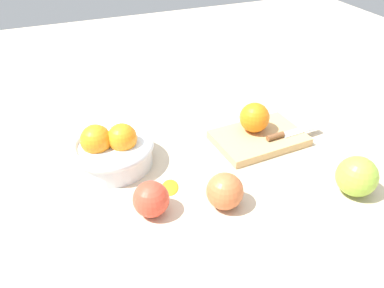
{
  "coord_description": "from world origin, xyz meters",
  "views": [
    {
      "loc": [
        -0.29,
        -0.59,
        0.53
      ],
      "look_at": [
        -0.03,
        0.06,
        0.04
      ],
      "focal_mm": 35.9,
      "sensor_mm": 36.0,
      "label": 1
    }
  ],
  "objects": [
    {
      "name": "citrus_peel",
      "position": [
        -0.11,
        -0.02,
        0.0
      ],
      "size": [
        0.05,
        0.06,
        0.01
      ],
      "primitive_type": "ellipsoid",
      "rotation": [
        0.0,
        0.0,
        4.34
      ],
      "color": "orange",
      "rests_on": "ground_plane"
    },
    {
      "name": "apple_front_center",
      "position": [
        -0.03,
        -0.1,
        0.04
      ],
      "size": [
        0.07,
        0.07,
        0.07
      ],
      "primitive_type": "sphere",
      "color": "#CC6638",
      "rests_on": "ground_plane"
    },
    {
      "name": "bowl",
      "position": [
        -0.2,
        0.11,
        0.04
      ],
      "size": [
        0.18,
        0.18,
        0.1
      ],
      "color": "silver",
      "rests_on": "ground_plane"
    },
    {
      "name": "apple_front_right",
      "position": [
        0.23,
        -0.17,
        0.04
      ],
      "size": [
        0.08,
        0.08,
        0.08
      ],
      "primitive_type": "sphere",
      "color": "#8EB738",
      "rests_on": "ground_plane"
    },
    {
      "name": "orange_on_board",
      "position": [
        0.14,
        0.09,
        0.06
      ],
      "size": [
        0.07,
        0.07,
        0.07
      ],
      "primitive_type": "sphere",
      "color": "orange",
      "rests_on": "cutting_board"
    },
    {
      "name": "cutting_board",
      "position": [
        0.15,
        0.06,
        0.01
      ],
      "size": [
        0.22,
        0.15,
        0.02
      ],
      "primitive_type": "cube",
      "rotation": [
        0.0,
        0.0,
        0.06
      ],
      "color": "tan",
      "rests_on": "ground_plane"
    },
    {
      "name": "knife",
      "position": [
        0.21,
        0.04,
        0.02
      ],
      "size": [
        0.16,
        0.03,
        0.01
      ],
      "color": "silver",
      "rests_on": "cutting_board"
    },
    {
      "name": "apple_front_left",
      "position": [
        -0.16,
        -0.07,
        0.03
      ],
      "size": [
        0.07,
        0.07,
        0.07
      ],
      "primitive_type": "sphere",
      "color": "#D6422D",
      "rests_on": "ground_plane"
    },
    {
      "name": "ground_plane",
      "position": [
        0.0,
        0.0,
        0.0
      ],
      "size": [
        2.4,
        2.4,
        0.0
      ],
      "primitive_type": "plane",
      "color": "beige"
    }
  ]
}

